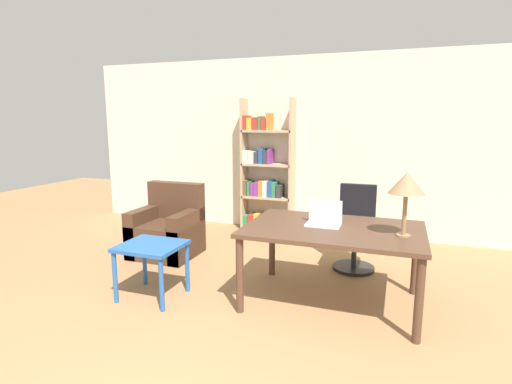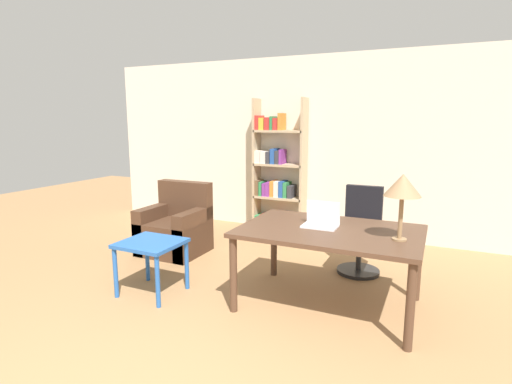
{
  "view_description": "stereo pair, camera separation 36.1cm",
  "coord_description": "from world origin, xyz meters",
  "px_view_note": "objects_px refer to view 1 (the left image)",
  "views": [
    {
      "loc": [
        1.12,
        -1.56,
        1.75
      ],
      "look_at": [
        -0.28,
        2.3,
        1.0
      ],
      "focal_mm": 28.0,
      "sensor_mm": 36.0,
      "label": 1
    },
    {
      "loc": [
        1.45,
        -1.42,
        1.75
      ],
      "look_at": [
        -0.28,
        2.3,
        1.0
      ],
      "focal_mm": 28.0,
      "sensor_mm": 36.0,
      "label": 2
    }
  ],
  "objects_px": {
    "office_chair": "(356,231)",
    "side_table_blue": "(151,253)",
    "laptop": "(324,219)",
    "table_lamp": "(407,185)",
    "bookshelf": "(264,176)",
    "armchair": "(167,232)",
    "desk": "(333,236)"
  },
  "relations": [
    {
      "from": "laptop",
      "to": "side_table_blue",
      "type": "height_order",
      "value": "laptop"
    },
    {
      "from": "desk",
      "to": "office_chair",
      "type": "height_order",
      "value": "office_chair"
    },
    {
      "from": "office_chair",
      "to": "table_lamp",
      "type": "bearing_deg",
      "value": -65.42
    },
    {
      "from": "desk",
      "to": "table_lamp",
      "type": "xyz_separation_m",
      "value": [
        0.61,
        -0.09,
        0.54
      ]
    },
    {
      "from": "side_table_blue",
      "to": "table_lamp",
      "type": "bearing_deg",
      "value": 9.64
    },
    {
      "from": "side_table_blue",
      "to": "armchair",
      "type": "bearing_deg",
      "value": 115.71
    },
    {
      "from": "office_chair",
      "to": "side_table_blue",
      "type": "relative_size",
      "value": 1.69
    },
    {
      "from": "laptop",
      "to": "armchair",
      "type": "distance_m",
      "value": 2.3
    },
    {
      "from": "table_lamp",
      "to": "side_table_blue",
      "type": "relative_size",
      "value": 0.95
    },
    {
      "from": "armchair",
      "to": "bookshelf",
      "type": "xyz_separation_m",
      "value": [
        0.8,
        1.56,
        0.57
      ]
    },
    {
      "from": "desk",
      "to": "laptop",
      "type": "relative_size",
      "value": 5.06
    },
    {
      "from": "table_lamp",
      "to": "side_table_blue",
      "type": "xyz_separation_m",
      "value": [
        -2.31,
        -0.39,
        -0.75
      ]
    },
    {
      "from": "table_lamp",
      "to": "armchair",
      "type": "bearing_deg",
      "value": 164.97
    },
    {
      "from": "laptop",
      "to": "bookshelf",
      "type": "height_order",
      "value": "bookshelf"
    },
    {
      "from": "table_lamp",
      "to": "office_chair",
      "type": "height_order",
      "value": "table_lamp"
    },
    {
      "from": "laptop",
      "to": "armchair",
      "type": "height_order",
      "value": "laptop"
    },
    {
      "from": "desk",
      "to": "office_chair",
      "type": "distance_m",
      "value": 1.05
    },
    {
      "from": "table_lamp",
      "to": "laptop",
      "type": "bearing_deg",
      "value": 168.18
    },
    {
      "from": "laptop",
      "to": "office_chair",
      "type": "distance_m",
      "value": 1.04
    },
    {
      "from": "office_chair",
      "to": "armchair",
      "type": "distance_m",
      "value": 2.39
    },
    {
      "from": "desk",
      "to": "bookshelf",
      "type": "distance_m",
      "value": 2.68
    },
    {
      "from": "laptop",
      "to": "bookshelf",
      "type": "relative_size",
      "value": 0.16
    },
    {
      "from": "side_table_blue",
      "to": "armchair",
      "type": "distance_m",
      "value": 1.3
    },
    {
      "from": "side_table_blue",
      "to": "bookshelf",
      "type": "bearing_deg",
      "value": 85.02
    },
    {
      "from": "desk",
      "to": "table_lamp",
      "type": "distance_m",
      "value": 0.82
    },
    {
      "from": "side_table_blue",
      "to": "bookshelf",
      "type": "distance_m",
      "value": 2.77
    },
    {
      "from": "laptop",
      "to": "office_chair",
      "type": "bearing_deg",
      "value": 77.75
    },
    {
      "from": "laptop",
      "to": "bookshelf",
      "type": "distance_m",
      "value": 2.57
    },
    {
      "from": "table_lamp",
      "to": "bookshelf",
      "type": "height_order",
      "value": "bookshelf"
    },
    {
      "from": "desk",
      "to": "bookshelf",
      "type": "height_order",
      "value": "bookshelf"
    },
    {
      "from": "table_lamp",
      "to": "office_chair",
      "type": "bearing_deg",
      "value": 114.58
    },
    {
      "from": "office_chair",
      "to": "bookshelf",
      "type": "xyz_separation_m",
      "value": [
        -1.56,
        1.22,
        0.42
      ]
    }
  ]
}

